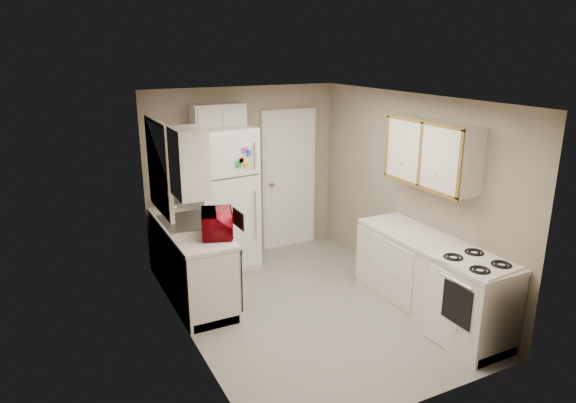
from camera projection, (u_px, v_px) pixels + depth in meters
name	position (u px, v px, depth m)	size (l,w,h in m)	color
floor	(307.00, 307.00, 5.99)	(3.80, 3.80, 0.00)	#AAA89E
ceiling	(310.00, 98.00, 5.29)	(3.80, 3.80, 0.00)	white
wall_left	(184.00, 228.00, 5.04)	(3.80, 3.80, 0.00)	#9F917D
wall_right	(409.00, 193.00, 6.24)	(3.80, 3.80, 0.00)	#9F917D
wall_back	(244.00, 173.00, 7.26)	(2.80, 2.80, 0.00)	#9F917D
wall_front	(426.00, 275.00, 4.02)	(2.80, 2.80, 0.00)	#9F917D
left_counter	(191.00, 261.00, 6.15)	(0.60, 1.80, 0.90)	silver
dishwasher	(232.00, 272.00, 5.75)	(0.03, 0.58, 0.72)	black
sink	(186.00, 225.00, 6.16)	(0.54, 0.74, 0.16)	gray
microwave	(217.00, 222.00, 5.67)	(0.27, 0.49, 0.33)	maroon
soap_bottle	(170.00, 203.00, 6.53)	(0.08, 0.08, 0.17)	silver
window_blinds	(160.00, 167.00, 5.83)	(0.10, 0.98, 1.08)	silver
upper_cabinet_left	(189.00, 163.00, 5.11)	(0.30, 0.45, 0.70)	silver
refrigerator	(221.00, 198.00, 6.89)	(0.79, 0.77, 1.93)	white
cabinet_over_fridge	(218.00, 119.00, 6.73)	(0.70, 0.30, 0.40)	silver
interior_door	(289.00, 180.00, 7.58)	(0.86, 0.06, 2.08)	white
right_counter	(430.00, 280.00, 5.65)	(0.60, 2.00, 0.90)	silver
stove	(471.00, 308.00, 5.12)	(0.55, 0.68, 0.82)	white
upper_cabinet_right	(432.00, 153.00, 5.58)	(0.30, 1.20, 0.70)	silver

